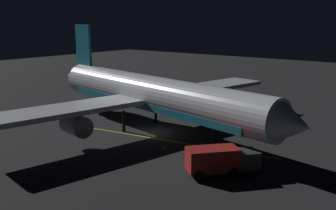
{
  "coord_description": "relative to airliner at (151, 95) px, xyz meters",
  "views": [
    {
      "loc": [
        33.91,
        28.78,
        12.82
      ],
      "look_at": [
        0.0,
        2.0,
        3.5
      ],
      "focal_mm": 42.99,
      "sensor_mm": 36.0,
      "label": 1
    }
  ],
  "objects": [
    {
      "name": "traffic_cone_near_right",
      "position": [
        1.48,
        8.44,
        -4.05
      ],
      "size": [
        0.5,
        0.5,
        0.55
      ],
      "color": "#EA590F",
      "rests_on": "ground_plane"
    },
    {
      "name": "ground_plane",
      "position": [
        0.12,
        0.62,
        -4.4
      ],
      "size": [
        180.0,
        180.0,
        0.2
      ],
      "primitive_type": "cube",
      "color": "#242425"
    },
    {
      "name": "airliner",
      "position": [
        0.0,
        0.0,
        0.0
      ],
      "size": [
        38.12,
        39.8,
        12.02
      ],
      "color": "silver",
      "rests_on": "ground_plane"
    },
    {
      "name": "traffic_cone_under_wing",
      "position": [
        1.17,
        7.92,
        -4.05
      ],
      "size": [
        0.5,
        0.5,
        0.55
      ],
      "color": "#EA590F",
      "rests_on": "ground_plane"
    },
    {
      "name": "baggage_truck",
      "position": [
        6.47,
        13.11,
        -3.07
      ],
      "size": [
        5.95,
        5.44,
        2.36
      ],
      "color": "maroon",
      "rests_on": "ground_plane"
    },
    {
      "name": "traffic_cone_near_left",
      "position": [
        4.85,
        8.54,
        -4.05
      ],
      "size": [
        0.5,
        0.5,
        0.55
      ],
      "color": "#EA590F",
      "rests_on": "ground_plane"
    },
    {
      "name": "ground_crew_worker",
      "position": [
        -4.69,
        8.89,
        -3.42
      ],
      "size": [
        0.4,
        0.4,
        1.74
      ],
      "color": "black",
      "rests_on": "ground_plane"
    },
    {
      "name": "apron_guide_stripe",
      "position": [
        1.47,
        4.62,
        -4.3
      ],
      "size": [
        3.93,
        22.61,
        0.01
      ],
      "primitive_type": "cube",
      "rotation": [
        0.0,
        0.0,
        0.16
      ],
      "color": "gold",
      "rests_on": "ground_plane"
    },
    {
      "name": "catering_truck",
      "position": [
        -6.89,
        5.1,
        -3.04
      ],
      "size": [
        4.58,
        5.9,
        2.5
      ],
      "color": "silver",
      "rests_on": "ground_plane"
    },
    {
      "name": "traffic_cone_far",
      "position": [
        4.38,
        5.37,
        -4.05
      ],
      "size": [
        0.5,
        0.5,
        0.55
      ],
      "color": "#EA590F",
      "rests_on": "ground_plane"
    }
  ]
}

